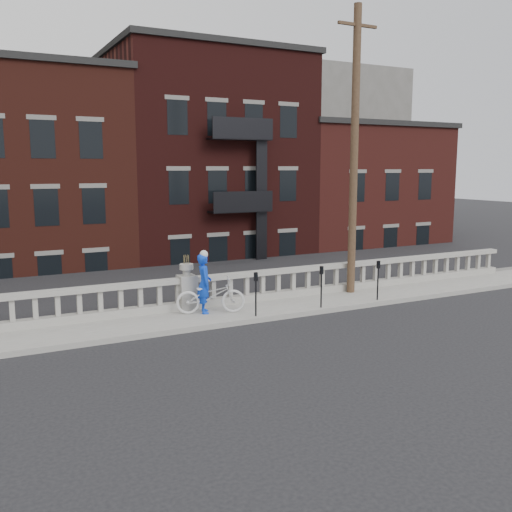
% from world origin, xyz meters
% --- Properties ---
extents(ground, '(120.00, 120.00, 0.00)m').
position_xyz_m(ground, '(0.00, 0.00, 0.00)').
color(ground, black).
rests_on(ground, ground).
extents(sidewalk, '(32.00, 2.20, 0.15)m').
position_xyz_m(sidewalk, '(0.00, 3.00, 0.07)').
color(sidewalk, gray).
rests_on(sidewalk, ground).
extents(balustrade, '(28.00, 0.34, 1.03)m').
position_xyz_m(balustrade, '(0.00, 3.95, 0.64)').
color(balustrade, gray).
rests_on(balustrade, sidewalk).
extents(planter_pedestal, '(0.55, 0.55, 1.76)m').
position_xyz_m(planter_pedestal, '(0.00, 3.95, 0.83)').
color(planter_pedestal, gray).
rests_on(planter_pedestal, sidewalk).
extents(lower_level, '(80.00, 44.00, 20.80)m').
position_xyz_m(lower_level, '(0.56, 23.04, 2.63)').
color(lower_level, '#605E59').
rests_on(lower_level, ground).
extents(utility_pole, '(1.60, 0.28, 10.00)m').
position_xyz_m(utility_pole, '(6.20, 3.60, 5.24)').
color(utility_pole, '#422D1E').
rests_on(utility_pole, sidewalk).
extents(parking_meter_a, '(0.10, 0.09, 1.36)m').
position_xyz_m(parking_meter_a, '(1.56, 2.15, 1.00)').
color(parking_meter_a, black).
rests_on(parking_meter_a, sidewalk).
extents(parking_meter_b, '(0.10, 0.09, 1.36)m').
position_xyz_m(parking_meter_b, '(3.94, 2.15, 1.00)').
color(parking_meter_b, black).
rests_on(parking_meter_b, sidewalk).
extents(parking_meter_c, '(0.10, 0.09, 1.36)m').
position_xyz_m(parking_meter_c, '(6.25, 2.15, 1.00)').
color(parking_meter_c, black).
rests_on(parking_meter_c, sidewalk).
extents(bicycle, '(2.26, 1.37, 1.12)m').
position_xyz_m(bicycle, '(0.48, 3.13, 0.71)').
color(bicycle, silver).
rests_on(bicycle, sidewalk).
extents(cyclist, '(0.61, 0.77, 1.87)m').
position_xyz_m(cyclist, '(0.32, 3.27, 1.08)').
color(cyclist, blue).
rests_on(cyclist, sidewalk).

